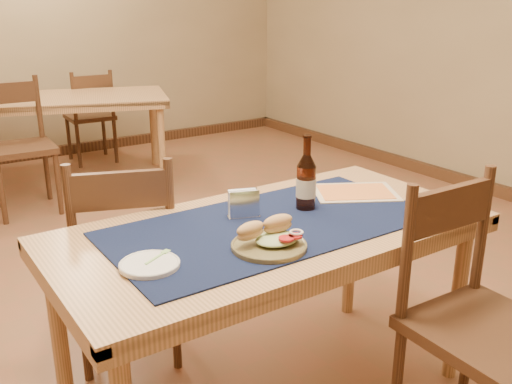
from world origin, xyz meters
TOP-DOWN VIEW (x-y plane):
  - room at (0.00, 0.00)m, footprint 6.04×7.04m
  - main_table at (0.00, -0.80)m, footprint 1.60×0.80m
  - placemat at (0.00, -0.80)m, footprint 1.20×0.60m
  - baseboard at (0.00, 0.00)m, footprint 6.00×7.00m
  - back_table at (0.20, 2.54)m, footprint 1.91×1.37m
  - chair_main_far at (-0.35, -0.22)m, footprint 0.57×0.57m
  - chair_main_near at (0.43, -1.40)m, footprint 0.47×0.47m
  - chair_back_near at (-0.28, 2.01)m, footprint 0.48×0.48m
  - chair_back_far at (0.59, 3.03)m, footprint 0.43×0.43m
  - sandwich_plate at (-0.12, -0.97)m, footprint 0.25×0.25m
  - side_plate at (-0.51, -0.88)m, footprint 0.19×0.19m
  - fork at (-0.47, -0.85)m, footprint 0.11×0.07m
  - beer_bottle at (0.21, -0.74)m, footprint 0.08×0.08m
  - napkin_holder at (-0.05, -0.69)m, footprint 0.13×0.08m
  - menu_card at (0.50, -0.72)m, footprint 0.42×0.39m

SIDE VIEW (x-z plane):
  - baseboard at x=0.00m, z-range 0.00..0.10m
  - chair_back_far at x=0.59m, z-range 0.02..0.92m
  - chair_main_far at x=-0.35m, z-range 0.02..0.97m
  - chair_main_near at x=0.43m, z-range 0.02..1.00m
  - chair_back_near at x=-0.28m, z-range 0.02..1.01m
  - main_table at x=0.00m, z-range 0.29..1.04m
  - back_table at x=0.20m, z-range 0.29..1.04m
  - placemat at x=0.00m, z-range 0.75..0.76m
  - menu_card at x=0.50m, z-range 0.76..0.76m
  - side_plate at x=-0.51m, z-range 0.76..0.77m
  - fork at x=-0.47m, z-range 0.77..0.77m
  - sandwich_plate at x=-0.12m, z-range 0.73..0.83m
  - napkin_holder at x=-0.05m, z-range 0.75..0.86m
  - beer_bottle at x=0.21m, z-range 0.72..1.01m
  - room at x=0.00m, z-range -0.02..2.82m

